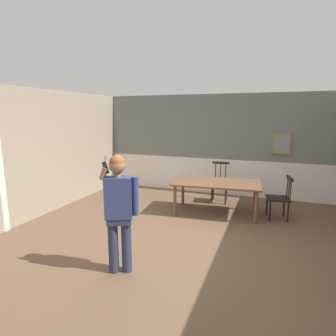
{
  "coord_description": "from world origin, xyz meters",
  "views": [
    {
      "loc": [
        1.4,
        -4.25,
        2.2
      ],
      "look_at": [
        -0.12,
        -0.19,
        1.37
      ],
      "focal_mm": 30.06,
      "sensor_mm": 36.0,
      "label": 1
    }
  ],
  "objects": [
    {
      "name": "ground_plane",
      "position": [
        0.0,
        0.0,
        0.0
      ],
      "size": [
        7.7,
        7.7,
        0.0
      ],
      "primitive_type": "plane",
      "color": "brown"
    },
    {
      "name": "room_back_partition",
      "position": [
        0.01,
        3.5,
        1.32
      ],
      "size": [
        6.7,
        0.17,
        2.74
      ],
      "color": "slate",
      "rests_on": "ground_plane"
    },
    {
      "name": "chair_by_doorway",
      "position": [
        1.61,
        1.94,
        0.47
      ],
      "size": [
        0.53,
        0.53,
        0.93
      ],
      "rotation": [
        0.0,
        0.0,
        1.76
      ],
      "color": "black",
      "rests_on": "ground_plane"
    },
    {
      "name": "dining_table",
      "position": [
        0.28,
        1.81,
        0.65
      ],
      "size": [
        1.98,
        1.19,
        0.73
      ],
      "rotation": [
        0.0,
        0.0,
        0.09
      ],
      "color": "brown",
      "rests_on": "ground_plane"
    },
    {
      "name": "chair_near_window",
      "position": [
        0.19,
        2.71,
        0.48
      ],
      "size": [
        0.46,
        0.46,
        1.01
      ],
      "rotation": [
        0.0,
        0.0,
        3.24
      ],
      "color": "#2D2319",
      "rests_on": "ground_plane"
    },
    {
      "name": "person_figure",
      "position": [
        -0.51,
        -1.05,
        0.95
      ],
      "size": [
        0.47,
        0.35,
        1.68
      ],
      "rotation": [
        0.0,
        0.0,
        3.6
      ],
      "color": "#282E49",
      "rests_on": "ground_plane"
    },
    {
      "name": "room_left_partition",
      "position": [
        -3.35,
        -0.0,
        1.37
      ],
      "size": [
        0.13,
        7.0,
        2.74
      ],
      "color": "gray",
      "rests_on": "ground_plane"
    }
  ]
}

